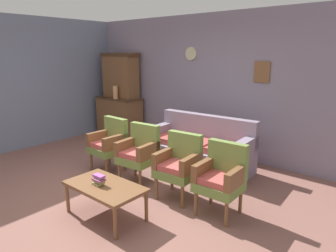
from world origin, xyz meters
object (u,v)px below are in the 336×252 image
at_px(armchair_row_middle, 179,163).
at_px(armchair_by_doorway, 221,176).
at_px(vase_on_cabinet, 115,92).
at_px(armchair_near_couch_end, 109,142).
at_px(floral_couch, 199,150).
at_px(side_cabinet, 119,117).
at_px(armchair_near_cabinet, 139,151).
at_px(coffee_table, 105,188).
at_px(book_stack_on_table, 99,180).

height_order(armchair_row_middle, armchair_by_doorway, same).
relative_size(vase_on_cabinet, armchair_near_couch_end, 0.33).
bearing_deg(vase_on_cabinet, floral_couch, -7.58).
bearing_deg(side_cabinet, vase_on_cabinet, -60.40).
bearing_deg(armchair_near_couch_end, armchair_by_doorway, -0.93).
relative_size(floral_couch, armchair_row_middle, 2.09).
height_order(floral_couch, armchair_by_doorway, same).
height_order(vase_on_cabinet, armchair_near_cabinet, vase_on_cabinet).
bearing_deg(armchair_by_doorway, armchair_near_couch_end, 179.07).
height_order(side_cabinet, armchair_by_doorway, side_cabinet).
height_order(armchair_by_doorway, coffee_table, armchair_by_doorway).
distance_m(armchair_near_couch_end, coffee_table, 1.55).
distance_m(floral_couch, book_stack_on_table, 2.14).
distance_m(armchair_near_cabinet, coffee_table, 1.11).
height_order(armchair_near_cabinet, coffee_table, armchair_near_cabinet).
relative_size(armchair_near_cabinet, coffee_table, 0.90).
distance_m(armchair_near_cabinet, book_stack_on_table, 1.13).
bearing_deg(coffee_table, armchair_by_doorway, 43.79).
xyz_separation_m(side_cabinet, floral_couch, (2.69, -0.53, -0.14)).
bearing_deg(floral_couch, coffee_table, -88.42).
height_order(side_cabinet, book_stack_on_table, side_cabinet).
distance_m(armchair_row_middle, coffee_table, 1.07).
xyz_separation_m(vase_on_cabinet, coffee_table, (2.64, -2.44, -0.70)).
height_order(armchair_by_doorway, book_stack_on_table, armchair_by_doorway).
distance_m(armchair_by_doorway, book_stack_on_table, 1.49).
height_order(side_cabinet, floral_couch, side_cabinet).
distance_m(side_cabinet, vase_on_cabinet, 0.65).
xyz_separation_m(vase_on_cabinet, floral_couch, (2.59, -0.34, -0.75)).
distance_m(side_cabinet, coffee_table, 3.80).
bearing_deg(book_stack_on_table, armchair_row_middle, 68.16).
bearing_deg(vase_on_cabinet, armchair_near_couch_end, -43.71).
bearing_deg(armchair_row_middle, book_stack_on_table, -111.84).
bearing_deg(armchair_row_middle, vase_on_cabinet, 154.35).
bearing_deg(armchair_row_middle, armchair_by_doorway, -0.90).
xyz_separation_m(side_cabinet, book_stack_on_table, (2.69, -2.66, 0.02)).
distance_m(armchair_row_middle, armchair_by_doorway, 0.67).
bearing_deg(floral_couch, armchair_row_middle, -69.23).
bearing_deg(armchair_near_couch_end, coffee_table, -41.31).
bearing_deg(vase_on_cabinet, coffee_table, -42.68).
height_order(armchair_near_cabinet, book_stack_on_table, armchair_near_cabinet).
bearing_deg(side_cabinet, armchair_row_middle, -27.61).
distance_m(floral_couch, armchair_near_couch_end, 1.55).
relative_size(armchair_near_cabinet, armchair_row_middle, 1.00).
bearing_deg(book_stack_on_table, armchair_by_doorway, 43.44).
bearing_deg(armchair_row_middle, floral_couch, 110.77).
xyz_separation_m(side_cabinet, armchair_near_cabinet, (2.31, -1.60, 0.03)).
bearing_deg(armchair_by_doorway, armchair_near_cabinet, 178.79).
xyz_separation_m(vase_on_cabinet, armchair_by_doorway, (3.67, -1.45, -0.58)).
xyz_separation_m(side_cabinet, coffee_table, (2.75, -2.62, -0.09)).
height_order(armchair_near_couch_end, armchair_near_cabinet, same).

